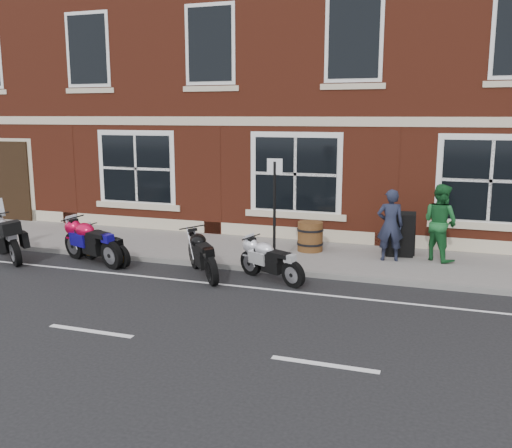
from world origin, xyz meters
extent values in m
plane|color=black|center=(0.00, 0.00, 0.00)|extent=(80.00, 80.00, 0.00)
cube|color=slate|center=(0.00, 3.00, 0.06)|extent=(30.00, 3.00, 0.12)
cube|color=slate|center=(0.00, 1.42, 0.06)|extent=(30.00, 0.16, 0.12)
cube|color=maroon|center=(0.00, 10.50, 6.00)|extent=(24.00, 12.00, 12.00)
cylinder|color=black|center=(-5.42, 0.91, 0.34)|extent=(0.63, 0.51, 0.68)
cylinder|color=black|center=(-4.17, 0.02, 0.34)|extent=(0.63, 0.51, 0.68)
cube|color=black|center=(-4.84, 0.49, 0.70)|extent=(0.84, 0.70, 0.23)
ellipsoid|color=#A3A3A8|center=(-4.97, 0.58, 0.83)|extent=(0.70, 0.65, 0.34)
cube|color=black|center=(-4.50, 0.25, 0.78)|extent=(0.63, 0.56, 0.11)
cube|color=silver|center=(-5.41, 0.90, 1.22)|extent=(0.29, 0.39, 0.48)
cylinder|color=black|center=(-3.28, 1.10, 0.34)|extent=(0.68, 0.37, 0.68)
cylinder|color=black|center=(-1.85, 0.56, 0.34)|extent=(0.68, 0.37, 0.68)
cube|color=black|center=(-2.62, 0.85, 0.70)|extent=(0.88, 0.54, 0.23)
ellipsoid|color=#BF0832|center=(-2.77, 0.91, 0.83)|extent=(0.69, 0.57, 0.34)
cube|color=black|center=(-2.22, 0.70, 0.78)|extent=(0.64, 0.46, 0.11)
cylinder|color=black|center=(-2.89, 1.14, 0.28)|extent=(0.57, 0.31, 0.57)
cylinder|color=black|center=(-1.68, 0.68, 0.28)|extent=(0.57, 0.31, 0.57)
cube|color=black|center=(-2.33, 0.93, 0.59)|extent=(0.74, 0.45, 0.20)
ellipsoid|color=black|center=(-2.45, 0.97, 0.69)|extent=(0.58, 0.48, 0.28)
cube|color=black|center=(-2.00, 0.80, 0.66)|extent=(0.54, 0.39, 0.09)
cylinder|color=black|center=(1.42, 1.12, 0.29)|extent=(0.57, 0.37, 0.58)
cylinder|color=black|center=(2.58, 0.51, 0.29)|extent=(0.57, 0.37, 0.58)
cube|color=black|center=(1.96, 0.84, 0.60)|extent=(0.74, 0.53, 0.20)
ellipsoid|color=silver|center=(1.84, 0.90, 0.70)|extent=(0.60, 0.52, 0.29)
cube|color=black|center=(2.28, 0.67, 0.67)|extent=(0.55, 0.44, 0.09)
cylinder|color=black|center=(-0.02, 1.24, 0.32)|extent=(0.51, 0.58, 0.65)
cylinder|color=black|center=(0.90, 0.11, 0.32)|extent=(0.51, 0.58, 0.65)
cube|color=black|center=(0.41, 0.71, 0.67)|extent=(0.70, 0.78, 0.22)
ellipsoid|color=black|center=(0.31, 0.83, 0.79)|extent=(0.64, 0.67, 0.32)
cube|color=black|center=(0.67, 0.40, 0.75)|extent=(0.55, 0.60, 0.10)
imported|color=#1C2033|center=(4.26, 3.01, 0.99)|extent=(0.70, 0.54, 1.73)
imported|color=#1A5C29|center=(5.39, 3.42, 1.05)|extent=(1.14, 1.11, 1.85)
cylinder|color=#4F3815|center=(2.23, 3.35, 0.50)|extent=(0.65, 0.65, 0.76)
cylinder|color=black|center=(2.23, 3.35, 0.32)|extent=(0.68, 0.68, 0.05)
cylinder|color=black|center=(2.23, 3.35, 0.68)|extent=(0.68, 0.68, 0.05)
cylinder|color=black|center=(1.82, 1.55, 1.33)|extent=(0.07, 0.07, 2.43)
cube|color=silver|center=(1.82, 1.55, 2.44)|extent=(0.35, 0.04, 0.35)
camera|label=1|loc=(5.59, -10.66, 3.58)|focal=40.00mm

